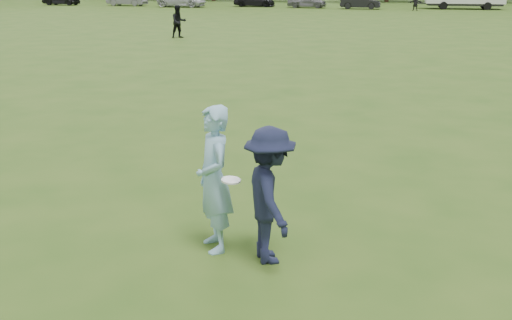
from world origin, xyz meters
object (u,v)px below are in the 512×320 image
object	(u,v)px
defender	(270,196)
player_far_a	(179,22)
car_e	(307,1)
car_f	(360,2)
player_far_d	(415,3)
car_c	(182,0)
car_d	(254,0)
thrower	(214,179)

from	to	relation	value
defender	player_far_a	distance (m)	29.64
car_e	car_f	xyz separation A→B (m)	(5.84, -0.97, -0.03)
player_far_d	car_c	xyz separation A→B (m)	(-25.43, 1.10, -0.01)
player_far_a	car_d	size ratio (longest dim) A/B	0.41
thrower	car_e	bearing A→B (deg)	154.76
car_c	car_d	xyz separation A→B (m)	(7.79, 2.45, -0.07)
car_c	car_e	size ratio (longest dim) A/B	1.28
player_far_d	car_e	bearing A→B (deg)	172.56
thrower	defender	size ratio (longest dim) A/B	1.11
thrower	car_d	xyz separation A→B (m)	(-12.31, 61.10, -0.38)
defender	car_e	world-z (taller)	defender
thrower	car_e	distance (m)	60.29
thrower	car_f	size ratio (longest dim) A/B	0.50
player_far_a	car_f	world-z (taller)	player_far_a
player_far_d	thrower	bearing A→B (deg)	-90.80
defender	car_f	xyz separation A→B (m)	(-1.14, 59.20, -0.26)
player_far_a	car_e	size ratio (longest dim) A/B	0.45
defender	car_e	distance (m)	60.58
car_e	car_d	bearing A→B (deg)	85.62
thrower	player_far_d	bearing A→B (deg)	143.63
player_far_a	player_far_d	bearing A→B (deg)	25.77
player_far_d	player_far_a	bearing A→B (deg)	-112.28
player_far_a	car_e	world-z (taller)	player_far_a
car_f	car_e	bearing A→B (deg)	82.55
car_c	car_f	distance (m)	19.81
defender	thrower	bearing A→B (deg)	51.31
thrower	car_c	bearing A→B (deg)	167.84
car_f	thrower	bearing A→B (deg)	-177.72
car_f	car_c	bearing A→B (deg)	93.02
player_far_a	defender	bearing A→B (deg)	-106.28
defender	car_e	xyz separation A→B (m)	(-6.98, 60.17, -0.23)
thrower	player_far_d	size ratio (longest dim) A/B	1.39
defender	car_e	bearing A→B (deg)	-18.78
car_c	player_far_d	bearing A→B (deg)	-91.16
thrower	car_f	xyz separation A→B (m)	(-0.30, 59.01, -0.37)
player_far_d	car_f	world-z (taller)	player_far_d
car_c	car_e	distance (m)	14.03
thrower	car_d	bearing A→B (deg)	160.31
car_d	car_e	xyz separation A→B (m)	(6.17, -1.12, 0.04)
car_c	car_f	xyz separation A→B (m)	(19.80, 0.36, -0.06)
player_far_d	car_c	bearing A→B (deg)	-177.98
defender	car_d	size ratio (longest dim) A/B	0.41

